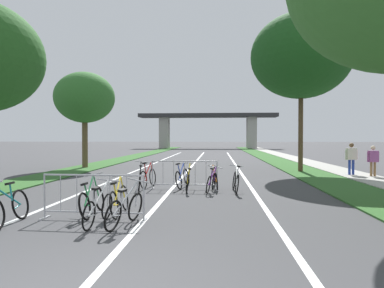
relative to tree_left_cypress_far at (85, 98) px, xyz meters
The scene contains 25 objects.
grass_verge_left 11.88m from the tree_left_cypress_far, 89.58° to the left, with size 2.19×69.35×0.05m, color #2D5B26.
grass_verge_right 17.59m from the tree_left_cypress_far, 40.47° to the left, with size 2.19×69.35×0.05m, color #2D5B26.
sidewalk_path_right 19.10m from the tree_left_cypress_far, 36.48° to the left, with size 1.80×69.35×0.08m, color #9E9B93.
lane_stripe_center 8.31m from the tree_left_cypress_far, 22.89° to the left, with size 0.14×40.12×0.01m, color silver.
lane_stripe_right_lane 10.77m from the tree_left_cypress_far, 16.23° to the left, with size 0.14×40.12×0.01m, color silver.
lane_stripe_left_lane 6.27m from the tree_left_cypress_far, 37.55° to the left, with size 0.14×40.12×0.01m, color silver.
overpass_bridge 40.54m from the tree_left_cypress_far, 80.74° to the left, with size 24.08×3.61×6.09m.
tree_left_cypress_far is the anchor object (origin of this frame).
tree_right_pine_far 13.00m from the tree_left_cypress_far, ahead, with size 5.44×5.44×8.64m.
crowd_barrier_nearest 14.78m from the tree_left_cypress_far, 67.97° to the right, with size 2.44×0.54×1.05m.
crowd_barrier_second 11.61m from the tree_left_cypress_far, 50.31° to the right, with size 2.43×0.49×1.05m.
bicycle_white_0 15.32m from the tree_left_cypress_far, 67.60° to the right, with size 0.53×1.57×0.95m.
bicycle_yellow_1 12.05m from the tree_left_cypress_far, 51.04° to the right, with size 0.43×1.62×0.99m.
bicycle_orange_2 12.08m from the tree_left_cypress_far, 44.59° to the right, with size 0.43×1.70×0.85m.
bicycle_silver_3 15.60m from the tree_left_cypress_far, 65.59° to the right, with size 0.70×1.62×0.98m.
bicycle_purple_4 12.59m from the tree_left_cypress_far, 47.95° to the right, with size 0.61×1.65×0.87m.
bicycle_blue_5 11.27m from the tree_left_cypress_far, 49.21° to the right, with size 0.49×1.77×0.95m.
bicycle_green_6 14.32m from the tree_left_cypress_far, 68.01° to the right, with size 0.51×1.71×1.00m.
bicycle_teal_7 14.83m from the tree_left_cypress_far, 75.08° to the right, with size 0.53×1.73×1.02m.
bicycle_black_8 11.10m from the tree_left_cypress_far, 58.38° to the right, with size 0.50×1.66×1.03m.
bicycle_red_9 10.57m from the tree_left_cypress_far, 55.24° to the right, with size 0.43×1.66×0.97m.
bicycle_white_10 13.19m from the tree_left_cypress_far, 45.40° to the right, with size 0.49×1.72×0.96m.
bicycle_yellow_11 14.47m from the tree_left_cypress_far, 65.38° to the right, with size 0.49×1.70×0.96m.
pedestrian_with_backpack 16.39m from the tree_left_cypress_far, 15.18° to the right, with size 0.55×0.26×1.51m.
pedestrian_in_red_jacket 15.52m from the tree_left_cypress_far, 13.64° to the right, with size 0.59×0.27×1.63m.
Camera 1 is at (1.66, -3.66, 1.89)m, focal length 32.45 mm.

